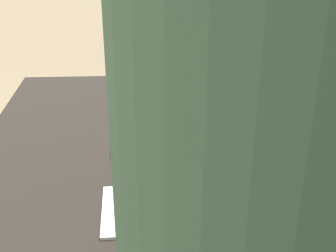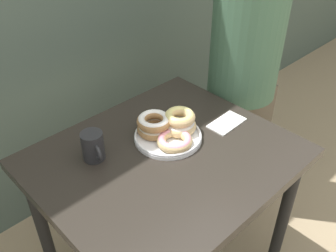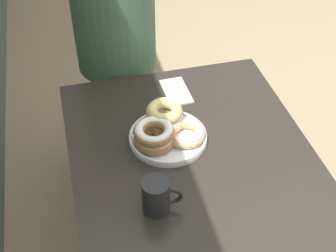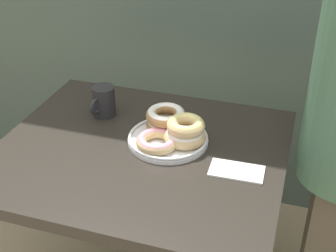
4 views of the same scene
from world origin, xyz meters
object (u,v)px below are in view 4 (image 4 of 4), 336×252
(dining_table, at_px, (141,171))
(napkin, at_px, (237,171))
(donut_plate, at_px, (171,130))
(coffee_mug, at_px, (104,101))

(dining_table, height_order, napkin, napkin)
(dining_table, xyz_separation_m, donut_plate, (0.08, 0.07, 0.13))
(dining_table, relative_size, donut_plate, 3.23)
(dining_table, distance_m, donut_plate, 0.17)
(dining_table, bearing_deg, coffee_mug, 140.86)
(donut_plate, bearing_deg, coffee_mug, 161.56)
(donut_plate, height_order, coffee_mug, coffee_mug)
(napkin, bearing_deg, coffee_mug, 159.40)
(dining_table, bearing_deg, donut_plate, 40.09)
(donut_plate, height_order, napkin, donut_plate)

